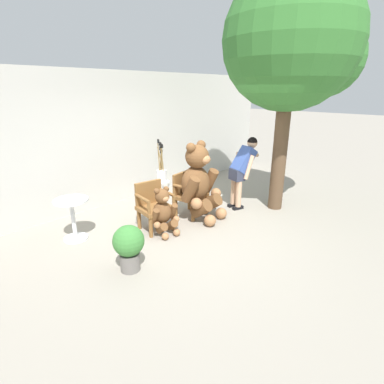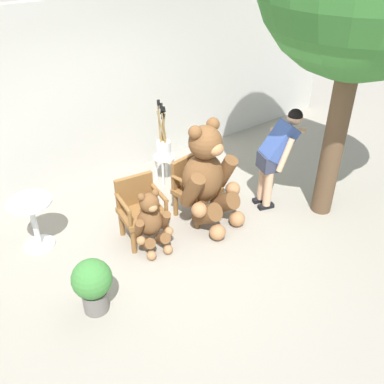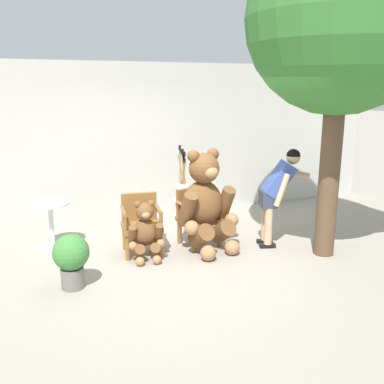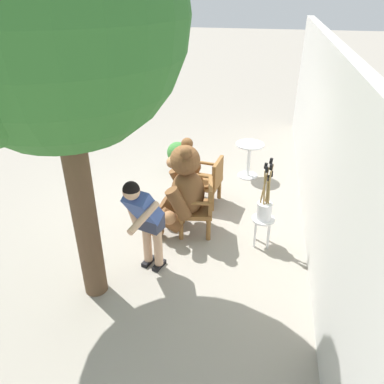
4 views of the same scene
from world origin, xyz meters
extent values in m
plane|color=gray|center=(0.00, 0.00, 0.00)|extent=(60.00, 60.00, 0.00)
cube|color=beige|center=(0.00, 2.40, 1.40)|extent=(10.00, 0.16, 2.80)
cube|color=brown|center=(-0.46, 0.60, 0.41)|extent=(0.63, 0.59, 0.07)
cylinder|color=brown|center=(-0.71, 0.42, 0.18)|extent=(0.07, 0.07, 0.37)
cylinder|color=brown|center=(-0.26, 0.36, 0.18)|extent=(0.07, 0.07, 0.37)
cylinder|color=brown|center=(-0.65, 0.84, 0.18)|extent=(0.07, 0.07, 0.37)
cylinder|color=brown|center=(-0.20, 0.78, 0.18)|extent=(0.07, 0.07, 0.37)
cube|color=brown|center=(-0.42, 0.83, 0.65)|extent=(0.52, 0.13, 0.42)
cylinder|color=brown|center=(-0.70, 0.64, 0.66)|extent=(0.12, 0.48, 0.06)
cylinder|color=brown|center=(-0.73, 0.43, 0.55)|extent=(0.05, 0.05, 0.22)
cylinder|color=brown|center=(-0.21, 0.57, 0.66)|extent=(0.12, 0.48, 0.06)
cylinder|color=brown|center=(-0.24, 0.36, 0.55)|extent=(0.05, 0.05, 0.22)
cube|color=brown|center=(0.46, 0.60, 0.41)|extent=(0.64, 0.60, 0.07)
cylinder|color=brown|center=(0.26, 0.36, 0.18)|extent=(0.07, 0.07, 0.37)
cylinder|color=brown|center=(0.72, 0.43, 0.18)|extent=(0.07, 0.07, 0.37)
cylinder|color=brown|center=(0.19, 0.77, 0.18)|extent=(0.07, 0.07, 0.37)
cylinder|color=brown|center=(0.65, 0.84, 0.18)|extent=(0.07, 0.07, 0.37)
cube|color=brown|center=(0.42, 0.83, 0.65)|extent=(0.52, 0.14, 0.42)
cylinder|color=brown|center=(0.21, 0.56, 0.66)|extent=(0.13, 0.48, 0.06)
cylinder|color=brown|center=(0.24, 0.35, 0.55)|extent=(0.05, 0.05, 0.22)
cylinder|color=brown|center=(0.70, 0.64, 0.66)|extent=(0.13, 0.48, 0.06)
cylinder|color=brown|center=(0.74, 0.43, 0.55)|extent=(0.05, 0.05, 0.22)
ellipsoid|color=brown|center=(0.46, 0.48, 0.69)|extent=(0.69, 0.61, 0.71)
sphere|color=brown|center=(0.46, 0.45, 1.23)|extent=(0.45, 0.45, 0.45)
ellipsoid|color=#A47148|center=(0.49, 0.26, 1.20)|extent=(0.24, 0.20, 0.17)
sphere|color=black|center=(0.49, 0.26, 1.21)|extent=(0.07, 0.07, 0.07)
sphere|color=brown|center=(0.29, 0.44, 1.42)|extent=(0.18, 0.18, 0.18)
sphere|color=brown|center=(0.62, 0.50, 1.42)|extent=(0.18, 0.18, 0.18)
cylinder|color=brown|center=(0.15, 0.31, 0.69)|extent=(0.26, 0.42, 0.54)
sphere|color=#A47148|center=(0.15, 0.17, 0.45)|extent=(0.21, 0.21, 0.21)
cylinder|color=brown|center=(0.80, 0.42, 0.69)|extent=(0.26, 0.42, 0.54)
sphere|color=#A47148|center=(0.84, 0.28, 0.45)|extent=(0.21, 0.21, 0.21)
cylinder|color=brown|center=(0.31, 0.19, 0.30)|extent=(0.33, 0.48, 0.42)
sphere|color=#A47148|center=(0.33, -0.02, 0.11)|extent=(0.23, 0.23, 0.23)
cylinder|color=brown|center=(0.68, 0.25, 0.30)|extent=(0.33, 0.48, 0.42)
sphere|color=#A47148|center=(0.74, 0.05, 0.11)|extent=(0.23, 0.23, 0.23)
ellipsoid|color=brown|center=(-0.46, 0.42, 0.39)|extent=(0.38, 0.34, 0.40)
sphere|color=brown|center=(-0.46, 0.40, 0.69)|extent=(0.25, 0.25, 0.25)
ellipsoid|color=#A47148|center=(-0.47, 0.29, 0.67)|extent=(0.13, 0.11, 0.09)
sphere|color=black|center=(-0.47, 0.29, 0.68)|extent=(0.04, 0.04, 0.04)
sphere|color=brown|center=(-0.55, 0.43, 0.80)|extent=(0.10, 0.10, 0.10)
sphere|color=brown|center=(-0.36, 0.40, 0.80)|extent=(0.10, 0.10, 0.10)
cylinder|color=brown|center=(-0.65, 0.38, 0.39)|extent=(0.14, 0.23, 0.30)
sphere|color=#A47148|center=(-0.67, 0.30, 0.25)|extent=(0.12, 0.12, 0.12)
cylinder|color=brown|center=(-0.28, 0.33, 0.39)|extent=(0.14, 0.23, 0.30)
sphere|color=#A47148|center=(-0.28, 0.25, 0.25)|extent=(0.12, 0.12, 0.12)
cylinder|color=brown|center=(-0.58, 0.29, 0.17)|extent=(0.18, 0.27, 0.23)
sphere|color=#A47148|center=(-0.61, 0.17, 0.06)|extent=(0.13, 0.13, 0.13)
cylinder|color=brown|center=(-0.37, 0.26, 0.17)|extent=(0.18, 0.27, 0.23)
sphere|color=#A47148|center=(-0.38, 0.14, 0.06)|extent=(0.13, 0.13, 0.13)
cube|color=black|center=(1.37, 0.10, 0.03)|extent=(0.26, 0.16, 0.06)
cylinder|color=tan|center=(1.37, 0.10, 0.47)|extent=(0.12, 0.12, 0.82)
cube|color=black|center=(1.43, 0.27, 0.03)|extent=(0.26, 0.16, 0.06)
cylinder|color=tan|center=(1.43, 0.27, 0.47)|extent=(0.12, 0.12, 0.82)
cube|color=#33384C|center=(1.40, 0.18, 0.75)|extent=(0.30, 0.35, 0.24)
cube|color=#385199|center=(1.54, 0.14, 1.04)|extent=(0.54, 0.45, 0.56)
sphere|color=tan|center=(1.74, 0.08, 1.37)|extent=(0.21, 0.21, 0.21)
sphere|color=black|center=(1.74, 0.08, 1.39)|extent=(0.21, 0.21, 0.21)
cylinder|color=tan|center=(1.84, 0.24, 1.09)|extent=(0.57, 0.25, 0.17)
cylinder|color=tan|center=(1.49, -0.04, 0.92)|extent=(0.24, 0.15, 0.50)
cylinder|color=white|center=(0.60, 1.65, 0.45)|extent=(0.34, 0.34, 0.03)
cylinder|color=white|center=(0.70, 1.75, 0.22)|extent=(0.04, 0.04, 0.43)
cylinder|color=white|center=(0.50, 1.75, 0.22)|extent=(0.04, 0.04, 0.43)
cylinder|color=white|center=(0.70, 1.55, 0.22)|extent=(0.04, 0.04, 0.43)
cylinder|color=white|center=(0.50, 1.55, 0.22)|extent=(0.04, 0.04, 0.43)
cylinder|color=white|center=(0.60, 1.65, 0.59)|extent=(0.22, 0.22, 0.26)
cylinder|color=#997A47|center=(0.56, 1.61, 0.90)|extent=(0.14, 0.11, 0.71)
cylinder|color=black|center=(0.56, 1.61, 1.30)|extent=(0.06, 0.05, 0.09)
cylinder|color=#997A47|center=(0.60, 1.68, 0.90)|extent=(0.13, 0.03, 0.72)
cylinder|color=black|center=(0.60, 1.68, 1.30)|extent=(0.06, 0.05, 0.09)
cylinder|color=#997A47|center=(0.55, 1.67, 0.93)|extent=(0.05, 0.09, 0.79)
cylinder|color=black|center=(0.55, 1.67, 1.37)|extent=(0.05, 0.05, 0.08)
cylinder|color=#997A47|center=(0.61, 1.67, 0.82)|extent=(0.05, 0.05, 0.56)
cylinder|color=black|center=(0.61, 1.67, 1.13)|extent=(0.05, 0.05, 0.08)
cylinder|color=#997A47|center=(0.61, 1.62, 0.88)|extent=(0.12, 0.06, 0.68)
cylinder|color=black|center=(0.61, 1.62, 1.26)|extent=(0.06, 0.05, 0.09)
cylinder|color=#997A47|center=(0.61, 1.69, 0.85)|extent=(0.11, 0.06, 0.62)
cylinder|color=black|center=(0.61, 1.69, 1.20)|extent=(0.05, 0.05, 0.09)
cylinder|color=silver|center=(-1.65, 1.30, 0.70)|extent=(0.56, 0.56, 0.03)
cylinder|color=silver|center=(-1.65, 1.30, 0.34)|extent=(0.07, 0.07, 0.69)
cylinder|color=silver|center=(-1.65, 1.30, 0.01)|extent=(0.40, 0.40, 0.03)
cylinder|color=brown|center=(2.00, -0.42, 1.28)|extent=(0.29, 0.29, 2.56)
sphere|color=#33702D|center=(2.00, -0.42, 3.25)|extent=(2.50, 2.50, 2.50)
cylinder|color=slate|center=(-1.54, -0.14, 0.13)|extent=(0.28, 0.28, 0.26)
sphere|color=#3D7F38|center=(-1.54, -0.14, 0.46)|extent=(0.44, 0.44, 0.44)
camera|label=1|loc=(-3.56, -3.32, 2.44)|focal=28.00mm
camera|label=2|loc=(-2.67, -3.41, 3.73)|focal=40.00mm
camera|label=3|loc=(-2.01, -5.13, 2.41)|focal=40.00mm
camera|label=4|loc=(5.34, 1.51, 3.51)|focal=35.00mm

